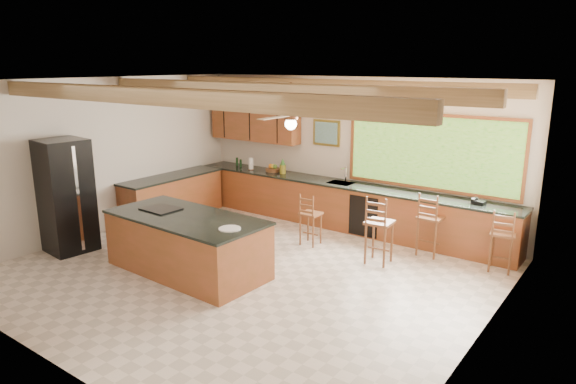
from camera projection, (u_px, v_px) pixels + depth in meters
The scene contains 9 objects.
ground at pixel (247, 272), 8.24m from camera, with size 7.20×7.20×0.00m, color beige.
room_shell at pixel (263, 129), 8.30m from camera, with size 7.27×6.54×3.02m.
counter_run at pixel (296, 202), 10.57m from camera, with size 7.12×3.10×1.25m.
island at pixel (187, 244), 8.16m from camera, with size 2.70×1.33×0.95m.
refrigerator at pixel (66, 196), 8.98m from camera, with size 0.85×0.83×1.99m.
bar_stool_a at pixel (309, 215), 9.31m from camera, with size 0.36×0.36×0.97m.
bar_stool_b at pixel (430, 219), 8.76m from camera, with size 0.41×0.41×1.12m.
bar_stool_c at pixel (378, 224), 8.40m from camera, with size 0.45×0.45×1.17m.
bar_stool_d at pixel (502, 235), 8.10m from camera, with size 0.43×0.43×1.04m.
Camera 1 is at (5.06, -5.81, 3.26)m, focal length 32.00 mm.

